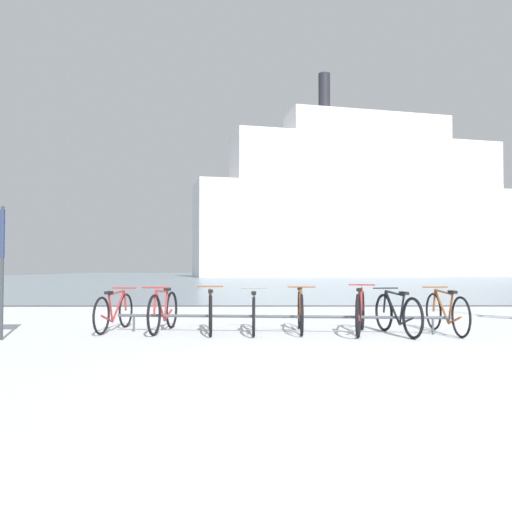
# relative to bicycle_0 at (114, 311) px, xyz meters

# --- Properties ---
(ground) EXTENTS (80.00, 132.00, 0.08)m
(ground) POSITION_rel_bicycle_0_xyz_m (3.97, 49.74, -0.38)
(ground) COLOR silver
(bike_rack) EXTENTS (5.64, 0.54, 0.31)m
(bike_rack) POSITION_rel_bicycle_0_xyz_m (2.90, -0.30, -0.07)
(bike_rack) COLOR #4C5156
(bike_rack) RESTS_ON ground
(bicycle_0) EXTENTS (0.46, 1.70, 0.75)m
(bicycle_0) POSITION_rel_bicycle_0_xyz_m (0.00, 0.00, 0.00)
(bicycle_0) COLOR black
(bicycle_0) RESTS_ON ground
(bicycle_1) EXTENTS (0.46, 1.71, 0.80)m
(bicycle_1) POSITION_rel_bicycle_0_xyz_m (0.88, -0.14, 0.02)
(bicycle_1) COLOR black
(bicycle_1) RESTS_ON ground
(bicycle_2) EXTENTS (0.46, 1.62, 0.79)m
(bicycle_2) POSITION_rel_bicycle_0_xyz_m (1.71, -0.29, 0.01)
(bicycle_2) COLOR black
(bicycle_2) RESTS_ON ground
(bicycle_3) EXTENTS (0.46, 1.72, 0.76)m
(bicycle_3) POSITION_rel_bicycle_0_xyz_m (2.45, -0.26, 0.00)
(bicycle_3) COLOR black
(bicycle_3) RESTS_ON ground
(bicycle_4) EXTENTS (0.46, 1.74, 0.81)m
(bicycle_4) POSITION_rel_bicycle_0_xyz_m (3.26, -0.19, 0.02)
(bicycle_4) COLOR black
(bicycle_4) RESTS_ON ground
(bicycle_5) EXTENTS (0.61, 1.72, 0.82)m
(bicycle_5) POSITION_rel_bicycle_0_xyz_m (4.25, -0.41, 0.03)
(bicycle_5) COLOR black
(bicycle_5) RESTS_ON ground
(bicycle_6) EXTENTS (0.49, 1.66, 0.77)m
(bicycle_6) POSITION_rel_bicycle_0_xyz_m (4.83, -0.54, 0.01)
(bicycle_6) COLOR black
(bicycle_6) RESTS_ON ground
(bicycle_7) EXTENTS (0.46, 1.74, 0.78)m
(bicycle_7) POSITION_rel_bicycle_0_xyz_m (5.71, -0.39, 0.01)
(bicycle_7) COLOR black
(bicycle_7) RESTS_ON ground
(ferry_ship) EXTENTS (49.33, 18.79, 26.93)m
(ferry_ship) POSITION_rel_bicycle_0_xyz_m (18.67, 59.25, 8.68)
(ferry_ship) COLOR silver
(ferry_ship) RESTS_ON ground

